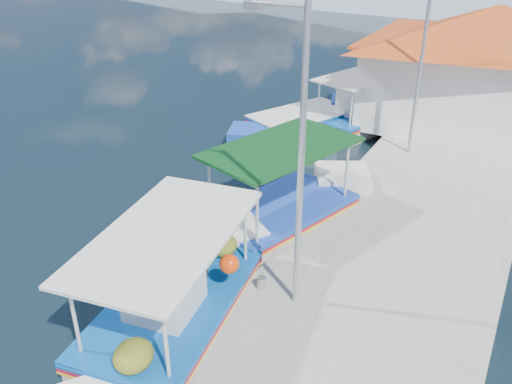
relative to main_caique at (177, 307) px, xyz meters
The scene contains 10 objects.
ground 2.69m from the main_caique, 166.54° to the right, with size 160.00×160.00×0.00m, color black.
quay 6.34m from the main_caique, 58.25° to the left, with size 5.00×44.00×0.50m, color #A2A098.
bollards 4.80m from the main_caique, 75.11° to the left, with size 0.20×17.20×0.30m.
main_caique is the anchor object (origin of this frame).
caique_green_canopy 4.50m from the main_caique, 88.52° to the left, with size 3.60×7.07×2.77m.
caique_blue_hull 11.73m from the main_caique, 102.11° to the left, with size 3.99×6.49×1.27m.
caique_far 12.94m from the main_caique, 92.70° to the left, with size 3.47×6.53×2.42m.
harbor_building 15.01m from the main_caique, 75.84° to the left, with size 10.49×10.49×4.40m.
lamp_post_near 4.11m from the main_caique, 35.52° to the left, with size 1.21×0.14×6.00m.
lamp_post_far 11.08m from the main_caique, 79.42° to the left, with size 1.21×0.14×6.00m.
Camera 1 is at (8.17, -6.12, 7.64)m, focal length 37.39 mm.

